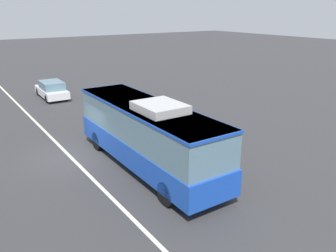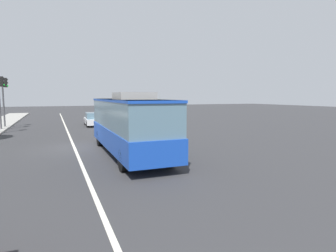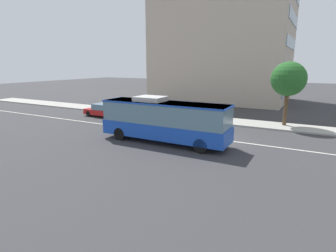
# 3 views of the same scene
# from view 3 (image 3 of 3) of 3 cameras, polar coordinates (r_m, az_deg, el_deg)

# --- Properties ---
(ground_plane) EXTENTS (160.00, 160.00, 0.00)m
(ground_plane) POSITION_cam_3_polar(r_m,az_deg,el_deg) (21.82, 10.27, -2.79)
(ground_plane) COLOR #333335
(sidewalk_kerb) EXTENTS (80.00, 3.27, 0.14)m
(sidewalk_kerb) POSITION_cam_3_polar(r_m,az_deg,el_deg) (28.40, 14.67, 0.78)
(sidewalk_kerb) COLOR #9E9B93
(sidewalk_kerb) RESTS_ON ground_plane
(lane_centre_line) EXTENTS (76.00, 0.16, 0.01)m
(lane_centre_line) POSITION_cam_3_polar(r_m,az_deg,el_deg) (21.82, 10.27, -2.78)
(lane_centre_line) COLOR silver
(lane_centre_line) RESTS_ON ground_plane
(transit_bus) EXTENTS (10.01, 2.56, 3.46)m
(transit_bus) POSITION_cam_3_polar(r_m,az_deg,el_deg) (20.25, -0.84, 1.47)
(transit_bus) COLOR #1947B7
(transit_bus) RESTS_ON ground_plane
(sedan_red) EXTENTS (4.57, 1.99, 1.46)m
(sedan_red) POSITION_cam_3_polar(r_m,az_deg,el_deg) (31.64, -13.53, 3.26)
(sedan_red) COLOR #B21919
(sedan_red) RESTS_ON ground_plane
(street_tree_kerbside_left) EXTENTS (3.20, 3.20, 6.14)m
(street_tree_kerbside_left) POSITION_cam_3_polar(r_m,az_deg,el_deg) (27.70, 24.23, 9.05)
(street_tree_kerbside_left) COLOR #4C3823
(street_tree_kerbside_left) RESTS_ON ground_plane
(office_block_background) EXTENTS (20.81, 14.63, 23.80)m
(office_block_background) POSITION_cam_3_polar(r_m,az_deg,el_deg) (47.00, 11.72, 20.07)
(office_block_background) COLOR #B7A893
(office_block_background) RESTS_ON ground_plane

